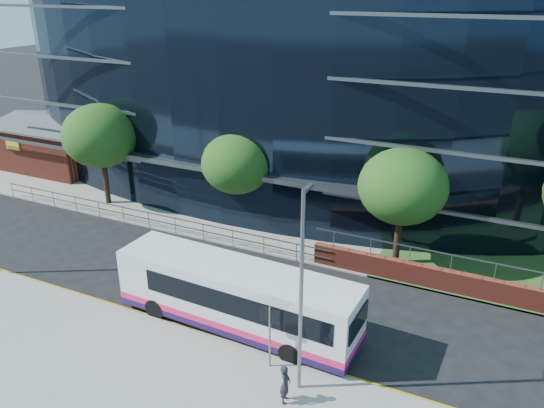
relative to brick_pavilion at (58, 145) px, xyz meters
The scene contains 16 objects.
ground 25.88m from the brick_pavilion, 31.53° to the right, with size 200.00×200.00×0.00m, color black.
pavement_near 28.80m from the brick_pavilion, 40.06° to the right, with size 80.00×8.00×0.15m, color gray.
kerb 26.41m from the brick_pavilion, 33.38° to the right, with size 80.00×0.25×0.16m, color gray.
yellow_line_outer 26.31m from the brick_pavilion, 33.02° to the right, with size 80.00×0.08×0.01m, color gold.
yellow_line_inner 26.23m from the brick_pavilion, 32.74° to the right, with size 80.00×0.08×0.01m, color gold.
far_forecourt 16.30m from the brick_pavilion, ahead, with size 50.00×8.00×0.10m, color gray.
glass_office 20.37m from the brick_pavilion, 22.21° to the left, with size 44.00×23.10×16.00m.
brick_pavilion is the anchor object (origin of this frame).
guard_railings 15.48m from the brick_pavilion, 24.90° to the right, with size 24.00×0.05×1.10m.
street_sign 30.49m from the brick_pavilion, 29.65° to the right, with size 0.85×0.09×2.80m.
tree_far_a 10.48m from the brick_pavilion, 26.55° to the right, with size 4.95×4.95×6.98m.
tree_far_b 19.55m from the brick_pavilion, 11.88° to the right, with size 4.29×4.29×6.05m.
tree_far_c 29.46m from the brick_pavilion, ahead, with size 4.62×4.62×6.51m.
streetlight_east 32.19m from the brick_pavilion, 29.24° to the right, with size 0.15×0.77×8.00m.
city_bus 27.45m from the brick_pavilion, 28.77° to the right, with size 11.22×2.98×3.01m.
pedestrian 32.41m from the brick_pavilion, 30.79° to the right, with size 0.56×0.37×1.55m, color #251D2C.
Camera 1 is at (11.83, -16.83, 14.20)m, focal length 35.00 mm.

